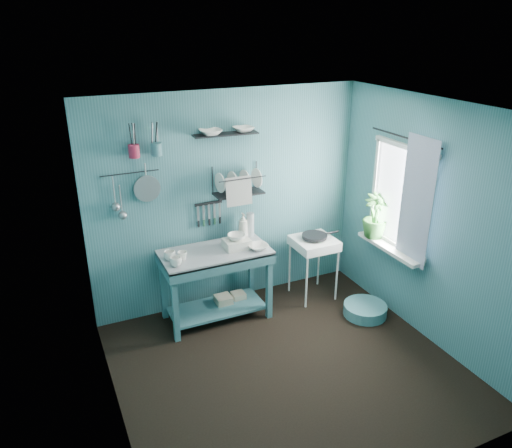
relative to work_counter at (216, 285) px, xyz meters
name	(u,v)px	position (x,y,z in m)	size (l,w,h in m)	color
floor	(287,367)	(0.31, -1.13, -0.42)	(3.20, 3.20, 0.00)	black
ceiling	(295,111)	(0.31, -1.13, 2.08)	(3.20, 3.20, 0.00)	silver
wall_back	(228,201)	(0.31, 0.37, 0.83)	(3.20, 3.20, 0.00)	#386D74
wall_front	(403,347)	(0.31, -2.63, 0.83)	(3.20, 3.20, 0.00)	#386D74
wall_left	(106,291)	(-1.29, -1.13, 0.83)	(3.00, 3.00, 0.00)	#386D74
wall_right	(430,224)	(1.91, -1.13, 0.83)	(3.00, 3.00, 0.00)	#386D74
work_counter	(216,285)	(0.00, 0.00, 0.00)	(1.18, 0.59, 0.84)	#34666E
mug_left	(176,261)	(-0.48, -0.16, 0.47)	(0.12, 0.12, 0.10)	white
mug_mid	(182,256)	(-0.38, -0.06, 0.47)	(0.10, 0.10, 0.09)	white
mug_right	(170,256)	(-0.50, 0.00, 0.47)	(0.12, 0.12, 0.10)	white
wash_tub	(237,244)	(0.25, -0.02, 0.47)	(0.28, 0.22, 0.10)	silver
tub_bowl	(237,237)	(0.25, -0.02, 0.55)	(0.20, 0.20, 0.06)	white
soap_bottle	(243,226)	(0.42, 0.20, 0.57)	(0.12, 0.12, 0.30)	silver
water_bottle	(250,224)	(0.52, 0.22, 0.56)	(0.09, 0.09, 0.28)	#A2ADB4
counter_bowl	(258,247)	(0.45, -0.15, 0.45)	(0.22, 0.22, 0.05)	white
hotplate_stand	(313,268)	(1.24, -0.03, -0.04)	(0.48, 0.48, 0.76)	white
frying_pan	(315,236)	(1.24, -0.03, 0.38)	(0.30, 0.30, 0.04)	black
knife_strip	(208,203)	(0.06, 0.34, 0.85)	(0.32, 0.02, 0.03)	black
dish_rack	(239,180)	(0.39, 0.24, 1.10)	(0.55, 0.24, 0.32)	black
upper_shelf	(225,134)	(0.26, 0.27, 1.62)	(0.70, 0.18, 0.01)	black
shelf_bowl_left	(211,130)	(0.09, 0.27, 1.68)	(0.24, 0.24, 0.06)	white
shelf_bowl_right	(243,134)	(0.47, 0.27, 1.61)	(0.22, 0.22, 0.05)	white
utensil_cup_magenta	(134,151)	(-0.71, 0.29, 1.54)	(0.11, 0.11, 0.13)	#A81F3C
utensil_cup_teal	(156,149)	(-0.49, 0.29, 1.53)	(0.11, 0.11, 0.13)	#386B74
colander	(147,189)	(-0.61, 0.32, 1.12)	(0.28, 0.28, 0.03)	#94979B
ladle_outer	(114,191)	(-0.94, 0.33, 1.14)	(0.01, 0.01, 0.30)	#94979B
ladle_inner	(121,199)	(-0.88, 0.33, 1.04)	(0.01, 0.01, 0.30)	#94979B
hook_rail	(130,173)	(-0.77, 0.34, 1.30)	(0.01, 0.01, 0.60)	black
window_glass	(401,197)	(1.90, -0.68, 0.98)	(1.10, 1.10, 0.00)	white
windowsill	(389,248)	(1.81, -0.68, 0.39)	(0.16, 0.95, 0.04)	white
curtain	(416,202)	(1.83, -0.98, 1.03)	(1.35, 1.35, 0.00)	silver
curtain_rod	(405,138)	(1.85, -0.68, 1.63)	(0.02, 0.02, 1.05)	black
potted_plant	(375,216)	(1.82, -0.39, 0.67)	(0.29, 0.29, 0.52)	#2C6829
storage_tin_large	(223,304)	(0.10, 0.05, -0.31)	(0.18, 0.18, 0.22)	#9B9474
storage_tin_small	(238,300)	(0.30, 0.08, -0.32)	(0.15, 0.15, 0.20)	#9B9474
floor_basin	(365,310)	(1.57, -0.67, -0.35)	(0.50, 0.50, 0.13)	teal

